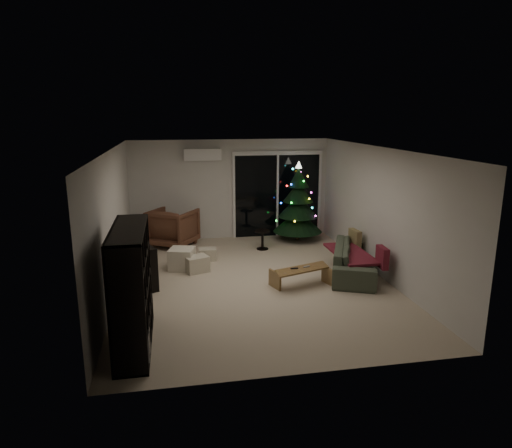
{
  "coord_description": "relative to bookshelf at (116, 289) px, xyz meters",
  "views": [
    {
      "loc": [
        -1.45,
        -8.07,
        3.11
      ],
      "look_at": [
        0.1,
        0.3,
        1.05
      ],
      "focal_mm": 32.0,
      "sensor_mm": 36.0,
      "label": 1
    }
  ],
  "objects": [
    {
      "name": "room",
      "position": [
        2.71,
        3.62,
        0.18
      ],
      "size": [
        6.5,
        7.51,
        2.6
      ],
      "color": "beige",
      "rests_on": "ground"
    },
    {
      "name": "bookshelf",
      "position": [
        0.0,
        0.0,
        0.0
      ],
      "size": [
        0.8,
        1.72,
        1.67
      ],
      "primitive_type": null,
      "rotation": [
        0.0,
        0.0,
        0.23
      ],
      "color": "black",
      "rests_on": "floor"
    },
    {
      "name": "media_cabinet",
      "position": [
        0.0,
        2.4,
        -0.43
      ],
      "size": [
        0.98,
        1.37,
        0.8
      ],
      "primitive_type": "cube",
      "rotation": [
        0.0,
        0.0,
        0.44
      ],
      "color": "black",
      "rests_on": "floor"
    },
    {
      "name": "stereo",
      "position": [
        0.0,
        2.4,
        0.05
      ],
      "size": [
        0.41,
        0.48,
        0.17
      ],
      "primitive_type": "cube",
      "color": "black",
      "rests_on": "media_cabinet"
    },
    {
      "name": "armchair",
      "position": [
        0.77,
        4.86,
        -0.38
      ],
      "size": [
        1.35,
        1.36,
        0.91
      ],
      "primitive_type": "imported",
      "rotation": [
        0.0,
        0.0,
        2.58
      ],
      "color": "brown",
      "rests_on": "floor"
    },
    {
      "name": "ottoman",
      "position": [
        0.93,
        3.1,
        -0.62
      ],
      "size": [
        0.6,
        0.6,
        0.43
      ],
      "primitive_type": "cube",
      "rotation": [
        0.0,
        0.0,
        -0.28
      ],
      "color": "silver",
      "rests_on": "floor"
    },
    {
      "name": "cardboard_box_a",
      "position": [
        1.21,
        2.88,
        -0.67
      ],
      "size": [
        0.55,
        0.48,
        0.32
      ],
      "primitive_type": "cube",
      "rotation": [
        0.0,
        0.0,
        0.37
      ],
      "color": "beige",
      "rests_on": "floor"
    },
    {
      "name": "cardboard_box_b",
      "position": [
        1.49,
        3.59,
        -0.7
      ],
      "size": [
        0.39,
        0.3,
        0.26
      ],
      "primitive_type": "cube",
      "rotation": [
        0.0,
        0.0,
        -0.06
      ],
      "color": "beige",
      "rests_on": "floor"
    },
    {
      "name": "side_table",
      "position": [
        2.83,
        4.18,
        -0.61
      ],
      "size": [
        0.45,
        0.45,
        0.45
      ],
      "primitive_type": "cylinder",
      "rotation": [
        0.0,
        0.0,
        0.29
      ],
      "color": "black",
      "rests_on": "floor"
    },
    {
      "name": "floor_lamp",
      "position": [
        1.02,
        5.61,
        0.13
      ],
      "size": [
        0.31,
        0.31,
        1.92
      ],
      "primitive_type": "cylinder",
      "color": "black",
      "rests_on": "floor"
    },
    {
      "name": "sofa",
      "position": [
        4.3,
        2.17,
        -0.54
      ],
      "size": [
        1.52,
        2.19,
        0.59
      ],
      "primitive_type": "imported",
      "rotation": [
        0.0,
        0.0,
        1.17
      ],
      "color": "#2D3528",
      "rests_on": "floor"
    },
    {
      "name": "sofa_throw",
      "position": [
        4.2,
        2.17,
        -0.41
      ],
      "size": [
        0.64,
        1.47,
        0.05
      ],
      "primitive_type": "cube",
      "color": "maroon",
      "rests_on": "sofa"
    },
    {
      "name": "cushion_a",
      "position": [
        4.55,
        2.82,
        -0.3
      ],
      "size": [
        0.15,
        0.4,
        0.39
      ],
      "primitive_type": "cube",
      "rotation": [
        0.0,
        0.0,
        0.09
      ],
      "color": "#91855C",
      "rests_on": "sofa"
    },
    {
      "name": "cushion_b",
      "position": [
        4.55,
        1.52,
        -0.3
      ],
      "size": [
        0.14,
        0.4,
        0.39
      ],
      "primitive_type": "cube",
      "rotation": [
        0.0,
        0.0,
        -0.07
      ],
      "color": "maroon",
      "rests_on": "sofa"
    },
    {
      "name": "coffee_table",
      "position": [
        3.09,
        1.73,
        -0.66
      ],
      "size": [
        1.15,
        0.71,
        0.34
      ],
      "primitive_type": null,
      "rotation": [
        0.0,
        0.0,
        0.33
      ],
      "color": "olive",
      "rests_on": "floor"
    },
    {
      "name": "remote_a",
      "position": [
        2.94,
        1.73,
        -0.48
      ],
      "size": [
        0.14,
        0.04,
        0.02
      ],
      "primitive_type": "cube",
      "color": "black",
      "rests_on": "coffee_table"
    },
    {
      "name": "remote_b",
      "position": [
        3.19,
        1.78,
        -0.48
      ],
      "size": [
        0.13,
        0.08,
        0.02
      ],
      "primitive_type": "cube",
      "rotation": [
        0.0,
        0.0,
        0.35
      ],
      "color": "slate",
      "rests_on": "coffee_table"
    },
    {
      "name": "christmas_tree",
      "position": [
        3.86,
        4.83,
        0.16
      ],
      "size": [
        1.26,
        1.26,
        1.98
      ],
      "primitive_type": "cone",
      "rotation": [
        0.0,
        0.0,
        -0.03
      ],
      "color": "black",
      "rests_on": "floor"
    }
  ]
}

